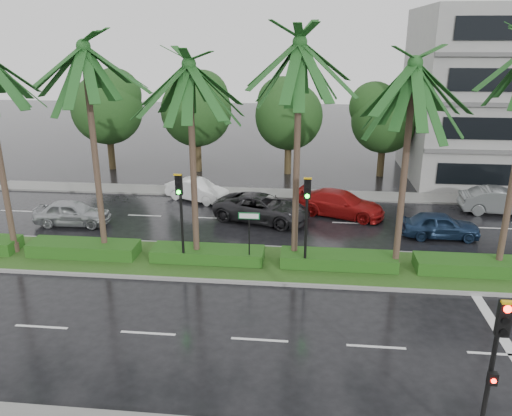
# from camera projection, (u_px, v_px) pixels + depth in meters

# --- Properties ---
(ground) EXTENTS (120.00, 120.00, 0.00)m
(ground) POSITION_uv_depth(u_px,v_px,m) (270.00, 275.00, 22.09)
(ground) COLOR black
(ground) RESTS_ON ground
(far_sidewalk) EXTENTS (40.00, 2.00, 0.12)m
(far_sidewalk) POSITION_uv_depth(u_px,v_px,m) (284.00, 194.00, 33.36)
(far_sidewalk) COLOR slate
(far_sidewalk) RESTS_ON ground
(median) EXTENTS (36.00, 4.00, 0.15)m
(median) POSITION_uv_depth(u_px,v_px,m) (272.00, 264.00, 23.01)
(median) COLOR gray
(median) RESTS_ON ground
(hedge) EXTENTS (35.20, 1.40, 0.60)m
(hedge) POSITION_uv_depth(u_px,v_px,m) (272.00, 257.00, 22.89)
(hedge) COLOR #164A15
(hedge) RESTS_ON median
(lane_markings) EXTENTS (34.00, 13.06, 0.01)m
(lane_markings) POSITION_uv_depth(u_px,v_px,m) (340.00, 283.00, 21.39)
(lane_markings) COLOR silver
(lane_markings) RESTS_ON ground
(palm_row) EXTENTS (26.30, 4.20, 10.47)m
(palm_row) POSITION_uv_depth(u_px,v_px,m) (244.00, 69.00, 20.32)
(palm_row) COLOR #463528
(palm_row) RESTS_ON median
(signal_near) EXTENTS (0.34, 0.45, 4.36)m
(signal_near) POSITION_uv_depth(u_px,v_px,m) (493.00, 370.00, 11.86)
(signal_near) COLOR black
(signal_near) RESTS_ON near_sidewalk
(signal_median_left) EXTENTS (0.34, 0.42, 4.36)m
(signal_median_left) POSITION_uv_depth(u_px,v_px,m) (180.00, 206.00, 21.79)
(signal_median_left) COLOR black
(signal_median_left) RESTS_ON median
(signal_median_right) EXTENTS (0.34, 0.42, 4.36)m
(signal_median_right) POSITION_uv_depth(u_px,v_px,m) (307.00, 211.00, 21.25)
(signal_median_right) COLOR black
(signal_median_right) RESTS_ON median
(street_sign) EXTENTS (0.95, 0.09, 2.60)m
(street_sign) POSITION_uv_depth(u_px,v_px,m) (249.00, 226.00, 21.95)
(street_sign) COLOR black
(street_sign) RESTS_ON median
(bg_trees) EXTENTS (32.92, 5.40, 7.80)m
(bg_trees) POSITION_uv_depth(u_px,v_px,m) (262.00, 111.00, 37.29)
(bg_trees) COLOR #3E311C
(bg_trees) RESTS_ON ground
(car_silver) EXTENTS (1.78, 4.19, 1.41)m
(car_silver) POSITION_uv_depth(u_px,v_px,m) (72.00, 213.00, 27.83)
(car_silver) COLOR #A5A9AD
(car_silver) RESTS_ON ground
(car_white) EXTENTS (3.05, 4.43, 1.38)m
(car_white) POSITION_uv_depth(u_px,v_px,m) (197.00, 190.00, 31.98)
(car_white) COLOR white
(car_white) RESTS_ON ground
(car_darkgrey) EXTENTS (4.03, 6.00, 1.53)m
(car_darkgrey) POSITION_uv_depth(u_px,v_px,m) (262.00, 208.00, 28.42)
(car_darkgrey) COLOR #242326
(car_darkgrey) RESTS_ON ground
(car_red) EXTENTS (3.70, 5.52, 1.48)m
(car_red) POSITION_uv_depth(u_px,v_px,m) (341.00, 204.00, 29.25)
(car_red) COLOR maroon
(car_red) RESTS_ON ground
(car_blue) EXTENTS (1.61, 3.98, 1.35)m
(car_blue) POSITION_uv_depth(u_px,v_px,m) (440.00, 225.00, 26.08)
(car_blue) COLOR #182B4A
(car_blue) RESTS_ON ground
(car_grey) EXTENTS (1.88, 4.73, 1.53)m
(car_grey) POSITION_uv_depth(u_px,v_px,m) (501.00, 201.00, 29.61)
(car_grey) COLOR slate
(car_grey) RESTS_ON ground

